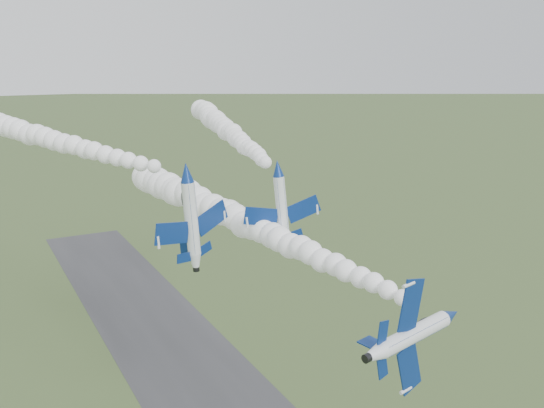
# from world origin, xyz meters

# --- Properties ---
(jet_lead) EXTENTS (4.23, 13.48, 11.18)m
(jet_lead) POSITION_xyz_m (4.78, -8.75, 35.73)
(jet_lead) COLOR white
(smoke_trail_jet_lead) EXTENTS (18.21, 65.40, 5.23)m
(smoke_trail_jet_lead) POSITION_xyz_m (-1.17, 27.03, 37.39)
(smoke_trail_jet_lead) COLOR white
(jet_pair_left) EXTENTS (11.99, 13.83, 3.59)m
(jet_pair_left) POSITION_xyz_m (-11.40, 20.21, 46.49)
(jet_pair_left) COLOR white
(smoke_trail_jet_pair_left) EXTENTS (31.01, 69.69, 4.66)m
(smoke_trail_jet_pair_left) POSITION_xyz_m (-26.73, 57.77, 48.48)
(smoke_trail_jet_pair_left) COLOR white
(jet_pair_right) EXTENTS (10.89, 12.88, 3.24)m
(jet_pair_right) POSITION_xyz_m (1.54, 20.76, 45.79)
(jet_pair_right) COLOR white
(smoke_trail_jet_pair_right) EXTENTS (16.51, 61.26, 4.58)m
(smoke_trail_jet_pair_right) POSITION_xyz_m (8.81, 54.22, 47.11)
(smoke_trail_jet_pair_right) COLOR white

